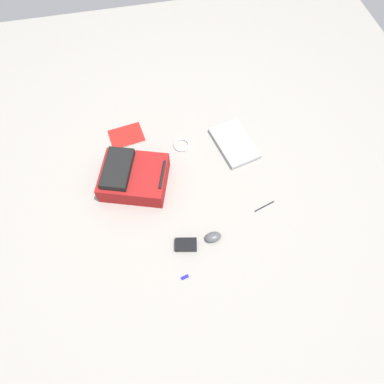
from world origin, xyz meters
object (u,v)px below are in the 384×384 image
(computer_mouse, at_px, (213,237))
(power_brick, at_px, (186,245))
(backpack, at_px, (133,177))
(laptop, at_px, (234,143))
(usb_stick, at_px, (185,277))
(cable_coil, at_px, (182,145))
(book_blue, at_px, (127,136))
(pen_black, at_px, (264,206))

(computer_mouse, relative_size, power_brick, 0.78)
(backpack, bearing_deg, computer_mouse, 40.78)
(backpack, xyz_separation_m, laptop, (-0.16, 0.71, -0.06))
(backpack, xyz_separation_m, usb_stick, (0.66, 0.20, -0.07))
(usb_stick, bearing_deg, cable_coil, 170.08)
(computer_mouse, bearing_deg, laptop, 150.19)
(backpack, bearing_deg, laptop, 102.68)
(computer_mouse, distance_m, power_brick, 0.16)
(book_blue, height_order, computer_mouse, computer_mouse)
(backpack, height_order, power_brick, backpack)
(backpack, height_order, cable_coil, backpack)
(cable_coil, distance_m, usb_stick, 0.90)
(power_brick, relative_size, pen_black, 0.87)
(laptop, height_order, cable_coil, laptop)
(backpack, distance_m, book_blue, 0.38)
(book_blue, distance_m, usb_stick, 1.06)
(usb_stick, bearing_deg, backpack, -163.22)
(pen_black, bearing_deg, book_blue, -132.53)
(usb_stick, bearing_deg, book_blue, -168.75)
(book_blue, xyz_separation_m, computer_mouse, (0.85, 0.41, 0.01))
(computer_mouse, xyz_separation_m, cable_coil, (-0.70, -0.05, -0.01))
(backpack, relative_size, cable_coil, 4.23)
(cable_coil, bearing_deg, backpack, -57.42)
(usb_stick, bearing_deg, computer_mouse, 132.67)
(book_blue, relative_size, power_brick, 1.99)
(computer_mouse, height_order, power_brick, computer_mouse)
(laptop, xyz_separation_m, cable_coil, (-0.07, -0.35, -0.01))
(book_blue, bearing_deg, computer_mouse, 26.01)
(laptop, height_order, pen_black, laptop)
(laptop, relative_size, book_blue, 1.58)
(laptop, relative_size, pen_black, 2.76)
(book_blue, xyz_separation_m, usb_stick, (1.04, 0.21, -0.01))
(book_blue, xyz_separation_m, pen_black, (0.71, 0.77, -0.01))
(pen_black, distance_m, usb_stick, 0.65)
(laptop, xyz_separation_m, pen_black, (0.49, 0.06, -0.01))
(book_blue, height_order, pen_black, book_blue)
(computer_mouse, relative_size, usb_stick, 2.18)
(usb_stick, bearing_deg, laptop, 148.26)
(book_blue, relative_size, pen_black, 1.74)
(backpack, distance_m, cable_coil, 0.43)
(cable_coil, relative_size, pen_black, 0.80)
(backpack, xyz_separation_m, book_blue, (-0.38, -0.01, -0.07))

